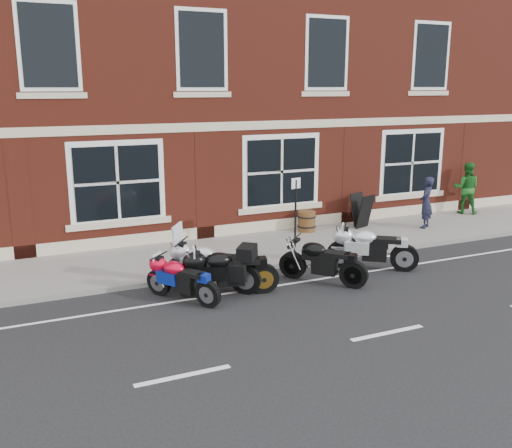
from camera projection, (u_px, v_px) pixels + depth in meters
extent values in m
plane|color=black|center=(309.00, 284.00, 13.40)|extent=(80.00, 80.00, 0.00)
cube|color=slate|center=(257.00, 249.00, 16.05)|extent=(30.00, 3.00, 0.12)
cube|color=slate|center=(282.00, 265.00, 14.65)|extent=(30.00, 0.16, 0.12)
cube|color=maroon|center=(175.00, 46.00, 21.30)|extent=(24.00, 12.00, 12.00)
cylinder|color=black|center=(180.00, 272.00, 13.19)|extent=(0.62, 0.58, 0.71)
cylinder|color=black|center=(246.00, 278.00, 12.72)|extent=(0.62, 0.58, 0.71)
cube|color=black|center=(210.00, 259.00, 12.88)|extent=(0.84, 0.79, 0.24)
ellipsoid|color=#B4B3B8|center=(203.00, 253.00, 12.90)|extent=(0.73, 0.71, 0.35)
cube|color=black|center=(228.00, 257.00, 12.73)|extent=(0.65, 0.62, 0.11)
cube|color=silver|center=(180.00, 233.00, 12.96)|extent=(0.34, 0.38, 0.50)
cylinder|color=black|center=(160.00, 282.00, 12.65)|extent=(0.43, 0.57, 0.60)
cylinder|color=black|center=(209.00, 294.00, 11.94)|extent=(0.43, 0.57, 0.60)
cube|color=black|center=(181.00, 273.00, 12.24)|extent=(0.60, 0.75, 0.21)
ellipsoid|color=red|center=(176.00, 267.00, 12.29)|extent=(0.57, 0.63, 0.30)
cube|color=black|center=(195.00, 273.00, 12.03)|extent=(0.49, 0.57, 0.09)
cylinder|color=black|center=(192.00, 282.00, 12.47)|extent=(0.71, 0.30, 0.70)
cylinder|color=black|center=(263.00, 278.00, 12.76)|extent=(0.71, 0.30, 0.70)
cube|color=black|center=(225.00, 264.00, 12.52)|extent=(0.91, 0.46, 0.24)
ellipsoid|color=black|center=(218.00, 259.00, 12.46)|extent=(0.69, 0.52, 0.35)
cube|color=black|center=(245.00, 259.00, 12.58)|extent=(0.65, 0.41, 0.11)
cylinder|color=black|center=(340.00, 254.00, 14.57)|extent=(0.65, 0.52, 0.70)
cylinder|color=black|center=(404.00, 258.00, 14.27)|extent=(0.65, 0.52, 0.70)
cube|color=black|center=(370.00, 241.00, 14.34)|extent=(0.87, 0.72, 0.24)
ellipsoid|color=silver|center=(364.00, 236.00, 14.34)|extent=(0.73, 0.68, 0.35)
cube|color=black|center=(389.00, 239.00, 14.24)|extent=(0.66, 0.58, 0.11)
cylinder|color=black|center=(293.00, 265.00, 13.75)|extent=(0.53, 0.61, 0.67)
cylinder|color=black|center=(354.00, 274.00, 13.08)|extent=(0.53, 0.61, 0.67)
cube|color=black|center=(321.00, 254.00, 13.35)|extent=(0.72, 0.81, 0.23)
ellipsoid|color=black|center=(315.00, 248.00, 13.39)|extent=(0.66, 0.69, 0.34)
cube|color=black|center=(338.00, 253.00, 13.15)|extent=(0.57, 0.62, 0.10)
imported|color=black|center=(426.00, 202.00, 18.05)|extent=(0.72, 0.67, 1.64)
imported|color=#195A1C|center=(466.00, 188.00, 20.12)|extent=(1.12, 1.10, 1.82)
cylinder|color=#463412|center=(307.00, 221.00, 17.74)|extent=(0.54, 0.54, 0.63)
cylinder|color=black|center=(307.00, 226.00, 17.78)|extent=(0.57, 0.57, 0.05)
cylinder|color=black|center=(307.00, 216.00, 17.71)|extent=(0.57, 0.57, 0.05)
cylinder|color=black|center=(295.00, 216.00, 15.40)|extent=(0.05, 0.05, 1.98)
cube|color=silver|center=(296.00, 183.00, 15.19)|extent=(0.29, 0.06, 0.29)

